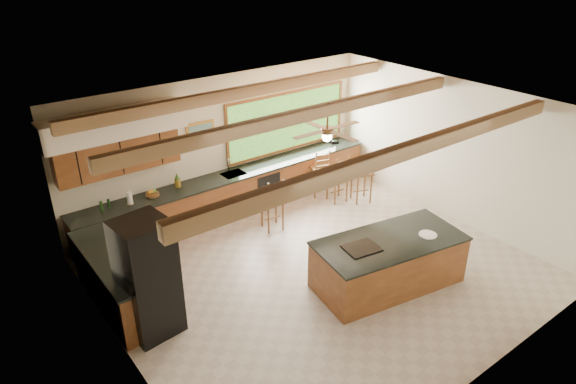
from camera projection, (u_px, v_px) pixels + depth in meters
ground at (320, 271)px, 9.40m from camera, size 7.20×7.20×0.00m
room_shell at (291, 151)px, 8.79m from camera, size 7.27×6.54×3.02m
counter_run at (211, 210)px, 10.54m from camera, size 7.12×3.10×1.23m
island at (388, 262)px, 8.88m from camera, size 2.75×1.64×0.92m
refrigerator at (148, 278)px, 7.59m from camera, size 0.82×0.80×1.92m
bar_stool_a at (274, 200)px, 10.47m from camera, size 0.48×0.48×1.16m
bar_stool_b at (321, 168)px, 11.90m from camera, size 0.51×0.51×1.16m
bar_stool_c at (364, 174)px, 11.59m from camera, size 0.55×0.55×1.19m
bar_stool_d at (340, 175)px, 11.61m from camera, size 0.46×0.46×1.14m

